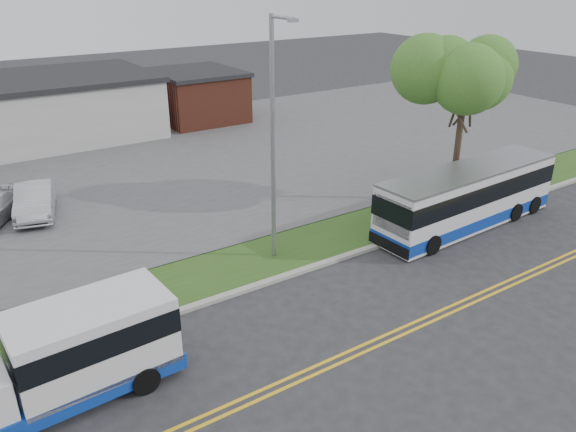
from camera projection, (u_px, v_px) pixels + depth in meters
ground at (245, 310)px, 19.74m from camera, size 140.00×140.00×0.00m
lane_line_north at (308, 369)px, 16.80m from camera, size 70.00×0.12×0.01m
lane_line_south at (314, 375)px, 16.57m from camera, size 70.00×0.12×0.01m
curb at (230, 295)px, 20.55m from camera, size 80.00×0.30×0.15m
verge at (208, 275)px, 21.93m from camera, size 80.00×3.30×0.10m
parking_lot at (100, 175)px, 32.68m from camera, size 80.00×25.00×0.10m
brick_wing at (197, 95)px, 44.11m from camera, size 6.30×7.30×3.90m
tree_east at (466, 80)px, 26.64m from camera, size 5.20×5.20×8.33m
streetlight_near at (274, 135)px, 21.24m from camera, size 0.35×1.53×9.50m
shuttle_bus at (68, 354)px, 15.20m from camera, size 7.11×2.68×2.68m
transit_bus at (467, 197)px, 25.80m from camera, size 10.15×2.78×2.79m
parked_car_a at (35, 198)px, 27.07m from camera, size 2.80×5.01×1.56m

